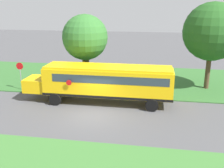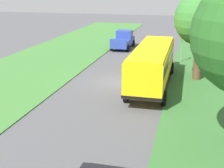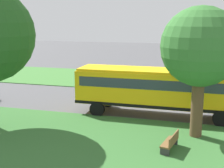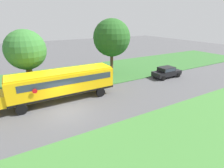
% 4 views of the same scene
% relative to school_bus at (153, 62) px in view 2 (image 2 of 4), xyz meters
% --- Properties ---
extents(ground_plane, '(120.00, 120.00, 0.00)m').
position_rel_school_bus_xyz_m(ground_plane, '(2.74, -0.30, -1.92)').
color(ground_plane, '#4C4C4F').
extents(grass_far_side, '(10.00, 80.00, 0.07)m').
position_rel_school_bus_xyz_m(grass_far_side, '(11.74, -0.30, -1.89)').
color(grass_far_side, '#3D7533').
rests_on(grass_far_side, ground).
extents(school_bus, '(2.84, 12.42, 3.16)m').
position_rel_school_bus_xyz_m(school_bus, '(0.00, 0.00, 0.00)').
color(school_bus, yellow).
rests_on(school_bus, ground).
extents(pickup_truck, '(2.28, 5.40, 2.10)m').
position_rel_school_bus_xyz_m(pickup_truck, '(5.44, -14.64, -0.85)').
color(pickup_truck, '#283D93').
rests_on(pickup_truck, ground).
extents(oak_tree_beside_bus, '(4.23, 4.23, 7.14)m').
position_rel_school_bus_xyz_m(oak_tree_beside_bus, '(-3.27, -2.46, 2.99)').
color(oak_tree_beside_bus, brown).
rests_on(oak_tree_beside_bus, ground).
extents(stop_sign, '(0.08, 0.68, 2.74)m').
position_rel_school_bus_xyz_m(stop_sign, '(-1.86, -8.48, -0.19)').
color(stop_sign, gray).
rests_on(stop_sign, ground).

